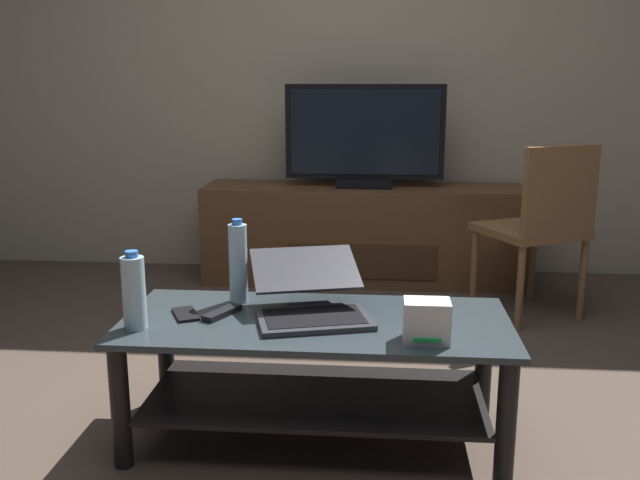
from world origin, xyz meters
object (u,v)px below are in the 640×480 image
media_cabinet (363,234)px  water_bottle_near (238,263)px  dining_chair (541,222)px  cell_phone (186,314)px  laptop (310,298)px  water_bottle_far (134,292)px  television (365,138)px  router_box (427,321)px  tv_remote (222,313)px  coffee_table (316,357)px

media_cabinet → water_bottle_near: (-0.39, -1.76, 0.28)m
dining_chair → cell_phone: size_ratio=6.31×
laptop → water_bottle_far: bearing=-162.1°
water_bottle_near → water_bottle_far: water_bottle_near is taller
dining_chair → television: bearing=146.1°
router_box → water_bottle_near: water_bottle_near is taller
media_cabinet → tv_remote: (-0.42, -1.92, 0.15)m
television → router_box: size_ratio=6.68×
coffee_table → tv_remote: size_ratio=7.90×
media_cabinet → dining_chair: (0.89, -0.62, 0.21)m
coffee_table → dining_chair: dining_chair is taller
router_box → dining_chair: bearing=66.0°
water_bottle_near → laptop: bearing=-24.9°
laptop → coffee_table: bearing=-61.8°
television → tv_remote: (-0.42, -1.89, -0.42)m
coffee_table → cell_phone: bearing=-179.8°
television → laptop: size_ratio=1.87×
media_cabinet → cell_phone: bearing=-105.7°
coffee_table → media_cabinet: 1.93m
router_box → cell_phone: 0.80m
television → cell_phone: size_ratio=6.55×
water_bottle_far → cell_phone: 0.21m
laptop → router_box: laptop is taller
router_box → water_bottle_near: size_ratio=0.46×
media_cabinet → cell_phone: 2.00m
water_bottle_near → router_box: bearing=-27.3°
laptop → cell_phone: bearing=-174.2°
television → water_bottle_near: bearing=-102.8°
television → media_cabinet: bearing=90.0°
cell_phone → router_box: bearing=-37.9°
water_bottle_far → laptop: bearing=17.9°
television → router_box: television is taller
media_cabinet → water_bottle_far: size_ratio=7.52×
dining_chair → water_bottle_far: 2.12m
dining_chair → laptop: size_ratio=1.80×
router_box → cell_phone: size_ratio=0.98×
television → router_box: (0.24, -2.07, -0.37)m
television → water_bottle_near: television is taller
router_box → water_bottle_far: (-0.90, 0.03, 0.06)m
dining_chair → water_bottle_far: (-1.55, -1.43, 0.04)m
media_cabinet → water_bottle_far: (-0.66, -2.05, 0.25)m
media_cabinet → television: (0.00, -0.02, 0.57)m
water_bottle_near → cell_phone: (-0.15, -0.16, -0.14)m
television → dining_chair: size_ratio=1.04×
television → laptop: bearing=-94.0°
laptop → television: bearing=86.0°
laptop → tv_remote: laptop is taller
television → router_box: bearing=-83.4°
water_bottle_near → television: bearing=77.2°
coffee_table → laptop: 0.20m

